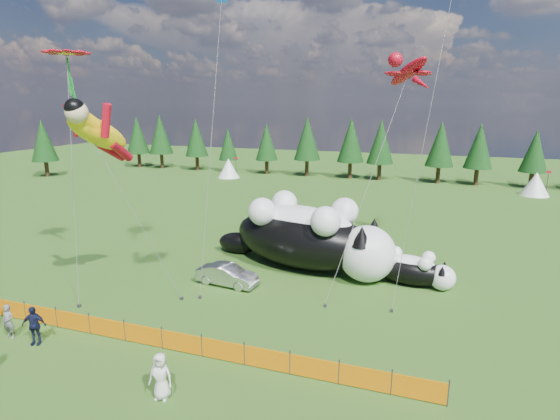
% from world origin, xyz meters
% --- Properties ---
extents(ground, '(160.00, 160.00, 0.00)m').
position_xyz_m(ground, '(0.00, 0.00, 0.00)').
color(ground, black).
rests_on(ground, ground).
extents(safety_fence, '(22.06, 0.06, 1.10)m').
position_xyz_m(safety_fence, '(0.00, -3.00, 0.50)').
color(safety_fence, '#262626').
rests_on(safety_fence, ground).
extents(tree_line, '(90.00, 4.00, 8.00)m').
position_xyz_m(tree_line, '(0.00, 45.00, 4.00)').
color(tree_line, black).
rests_on(tree_line, ground).
extents(festival_tents, '(50.00, 3.20, 2.80)m').
position_xyz_m(festival_tents, '(11.00, 40.00, 1.40)').
color(festival_tents, white).
rests_on(festival_tents, ground).
extents(cat_large, '(13.01, 6.69, 4.75)m').
position_xyz_m(cat_large, '(2.64, 8.67, 2.26)').
color(cat_large, black).
rests_on(cat_large, ground).
extents(cat_small, '(5.67, 2.63, 2.05)m').
position_xyz_m(cat_small, '(9.28, 8.07, 0.98)').
color(cat_small, black).
rests_on(cat_small, ground).
extents(car, '(3.92, 1.68, 1.26)m').
position_xyz_m(car, '(-1.30, 4.39, 0.63)').
color(car, silver).
rests_on(car, ground).
extents(spectator_a, '(0.63, 0.44, 1.66)m').
position_xyz_m(spectator_a, '(-8.31, -4.49, 0.83)').
color(spectator_a, slate).
rests_on(spectator_a, ground).
extents(spectator_c, '(1.21, 0.89, 1.85)m').
position_xyz_m(spectator_c, '(-6.73, -4.51, 0.92)').
color(spectator_c, '#121633').
rests_on(spectator_c, ground).
extents(spectator_e, '(0.98, 0.72, 1.84)m').
position_xyz_m(spectator_e, '(0.90, -5.92, 0.92)').
color(spectator_e, silver).
rests_on(spectator_e, ground).
extents(superhero_kite, '(5.65, 4.70, 11.49)m').
position_xyz_m(superhero_kite, '(-6.24, 0.26, 9.27)').
color(superhero_kite, yellow).
rests_on(superhero_kite, ground).
extents(gecko_kite, '(5.91, 11.23, 15.13)m').
position_xyz_m(gecko_kite, '(8.09, 11.37, 12.61)').
color(gecko_kite, '#B9091C').
rests_on(gecko_kite, ground).
extents(flower_kite, '(4.37, 5.60, 14.22)m').
position_xyz_m(flower_kite, '(-10.33, 3.02, 13.36)').
color(flower_kite, '#B9091C').
rests_on(flower_kite, ground).
extents(diamond_kite_a, '(1.06, 4.66, 17.55)m').
position_xyz_m(diamond_kite_a, '(-2.08, 6.20, 15.88)').
color(diamond_kite_a, blue).
rests_on(diamond_kite_a, ground).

